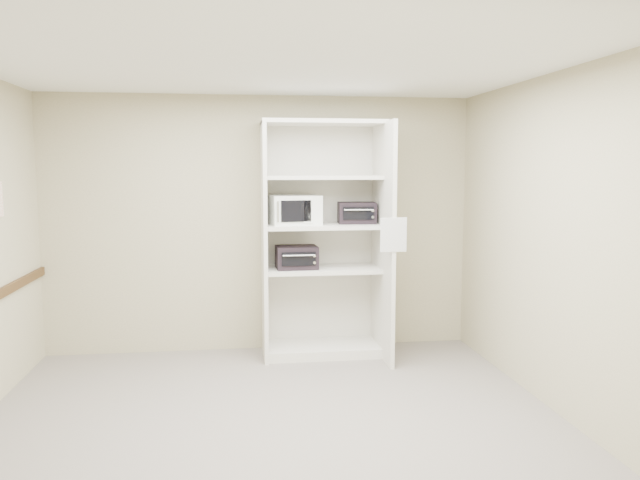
{
  "coord_description": "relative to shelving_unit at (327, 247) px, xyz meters",
  "views": [
    {
      "loc": [
        -0.27,
        -4.63,
        1.94
      ],
      "look_at": [
        0.54,
        1.27,
        1.26
      ],
      "focal_mm": 35.0,
      "sensor_mm": 36.0,
      "label": 1
    }
  ],
  "objects": [
    {
      "name": "wall_back",
      "position": [
        -0.67,
        0.3,
        0.22
      ],
      "size": [
        4.5,
        0.02,
        2.7
      ],
      "primitive_type": "cube",
      "color": "#B4A98A",
      "rests_on": "ground"
    },
    {
      "name": "toaster_oven_lower",
      "position": [
        -0.32,
        -0.04,
        -0.1
      ],
      "size": [
        0.43,
        0.33,
        0.23
      ],
      "primitive_type": "cube",
      "rotation": [
        0.0,
        0.0,
        0.03
      ],
      "color": "black",
      "rests_on": "shelving_unit"
    },
    {
      "name": "paper_sign",
      "position": [
        0.55,
        -0.63,
        0.19
      ],
      "size": [
        0.25,
        0.02,
        0.32
      ],
      "primitive_type": "cube",
      "rotation": [
        0.0,
        0.0,
        0.05
      ],
      "color": "white",
      "rests_on": "shelving_unit"
    },
    {
      "name": "floor",
      "position": [
        -0.67,
        -1.7,
        -1.13
      ],
      "size": [
        4.5,
        4.0,
        0.01
      ],
      "primitive_type": "cube",
      "color": "slate",
      "rests_on": "ground"
    },
    {
      "name": "shelving_unit",
      "position": [
        0.0,
        0.0,
        0.0
      ],
      "size": [
        1.24,
        0.92,
        2.42
      ],
      "color": "beige",
      "rests_on": "floor"
    },
    {
      "name": "toaster_oven_upper",
      "position": [
        0.32,
        0.04,
        0.35
      ],
      "size": [
        0.4,
        0.32,
        0.22
      ],
      "primitive_type": "cube",
      "rotation": [
        0.0,
        0.0,
        -0.08
      ],
      "color": "black",
      "rests_on": "shelving_unit"
    },
    {
      "name": "wall_front",
      "position": [
        -0.67,
        -3.7,
        0.22
      ],
      "size": [
        4.5,
        0.02,
        2.7
      ],
      "primitive_type": "cube",
      "color": "#B4A98A",
      "rests_on": "ground"
    },
    {
      "name": "wall_right",
      "position": [
        1.58,
        -1.7,
        0.22
      ],
      "size": [
        0.02,
        4.0,
        2.7
      ],
      "primitive_type": "cube",
      "color": "#B4A98A",
      "rests_on": "ground"
    },
    {
      "name": "microwave",
      "position": [
        -0.33,
        0.02,
        0.39
      ],
      "size": [
        0.54,
        0.44,
        0.3
      ],
      "primitive_type": "cube",
      "rotation": [
        0.0,
        0.0,
        0.14
      ],
      "color": "white",
      "rests_on": "shelving_unit"
    },
    {
      "name": "ceiling",
      "position": [
        -0.67,
        -1.7,
        1.57
      ],
      "size": [
        4.5,
        4.0,
        0.01
      ],
      "primitive_type": "cube",
      "color": "white"
    }
  ]
}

